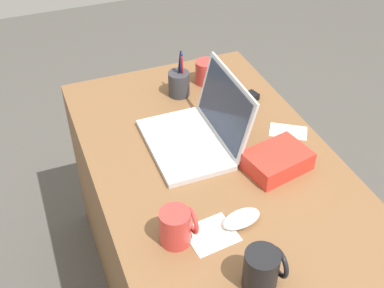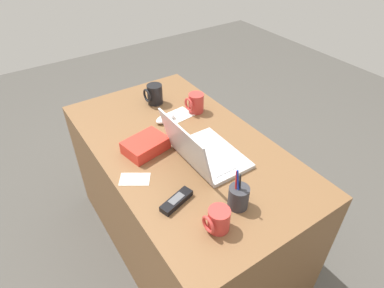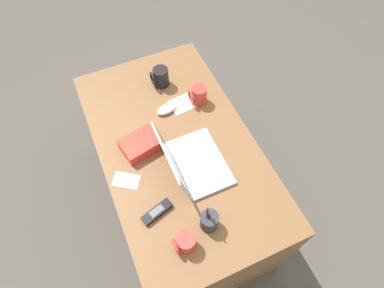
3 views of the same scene
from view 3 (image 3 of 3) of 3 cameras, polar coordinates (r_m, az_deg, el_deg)
The scene contains 12 objects.
ground_plane at distance 2.24m, azimuth -2.02°, elevation -9.82°, with size 6.00×6.00×0.00m, color #4C4944.
desk at distance 1.91m, azimuth -2.34°, elevation -5.79°, with size 1.30×0.74×0.71m, color brown.
laptop at distance 1.49m, azimuth -0.14°, elevation -3.23°, with size 0.33×0.28×0.23m.
computer_mouse at distance 1.71m, azimuth -4.52°, elevation 6.18°, with size 0.06×0.11×0.03m, color white.
coffee_mug_white at distance 1.36m, azimuth -1.19°, elevation -17.03°, with size 0.08×0.09×0.09m.
coffee_mug_tall at distance 1.72m, azimuth 1.16°, elevation 8.65°, with size 0.08×0.09×0.10m.
coffee_mug_spare at distance 1.81m, azimuth -5.61°, elevation 11.67°, with size 0.08×0.10×0.11m.
cordless_phone at distance 1.44m, azimuth -6.22°, elevation -11.85°, with size 0.08×0.15×0.03m.
pen_holder at distance 1.38m, azimuth 3.06°, elevation -13.41°, with size 0.08×0.08×0.18m.
snack_bag at distance 1.58m, azimuth -9.00°, elevation 0.01°, with size 0.13×0.19×0.06m, color red.
paper_note_near_laptop at distance 1.53m, azimuth -11.54°, elevation -6.33°, with size 0.07×0.12×0.00m, color white.
paper_note_left at distance 1.74m, azimuth -1.79°, elevation 7.06°, with size 0.11×0.13×0.00m, color white.
Camera 3 is at (-0.80, 0.27, 2.07)m, focal length 30.19 mm.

